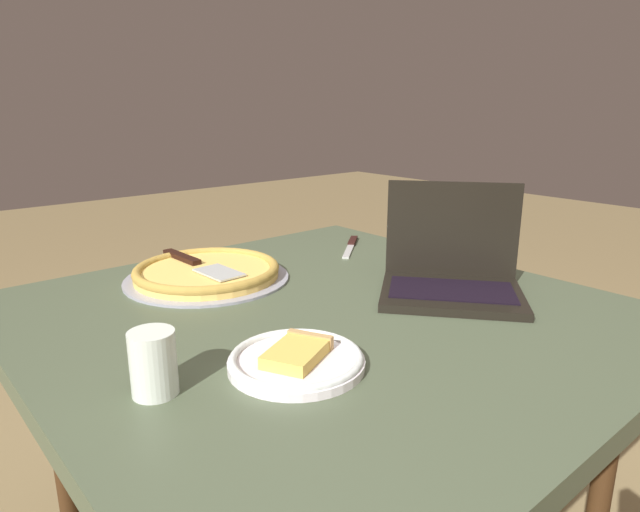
# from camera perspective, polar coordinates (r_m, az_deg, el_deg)

# --- Properties ---
(dining_table) EXTENTS (1.14, 1.10, 0.74)m
(dining_table) POSITION_cam_1_polar(r_m,az_deg,el_deg) (1.14, 0.32, -8.29)
(dining_table) COLOR #4A553D
(dining_table) RESTS_ON ground_plane
(laptop) EXTENTS (0.38, 0.37, 0.23)m
(laptop) POSITION_cam_1_polar(r_m,az_deg,el_deg) (1.23, 13.46, -1.55)
(laptop) COLOR black
(laptop) RESTS_ON dining_table
(pizza_plate) EXTENTS (0.22, 0.22, 0.04)m
(pizza_plate) POSITION_cam_1_polar(r_m,az_deg,el_deg) (0.88, -2.43, -10.64)
(pizza_plate) COLOR white
(pizza_plate) RESTS_ON dining_table
(pizza_tray) EXTENTS (0.38, 0.38, 0.04)m
(pizza_tray) POSITION_cam_1_polar(r_m,az_deg,el_deg) (1.32, -11.63, -1.64)
(pizza_tray) COLOR #9698A6
(pizza_tray) RESTS_ON dining_table
(table_knife) EXTENTS (0.16, 0.19, 0.01)m
(table_knife) POSITION_cam_1_polar(r_m,az_deg,el_deg) (1.60, 3.24, 1.17)
(table_knife) COLOR beige
(table_knife) RESTS_ON dining_table
(drink_cup) EXTENTS (0.07, 0.07, 0.10)m
(drink_cup) POSITION_cam_1_polar(r_m,az_deg,el_deg) (0.83, -16.87, -10.48)
(drink_cup) COLOR silver
(drink_cup) RESTS_ON dining_table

